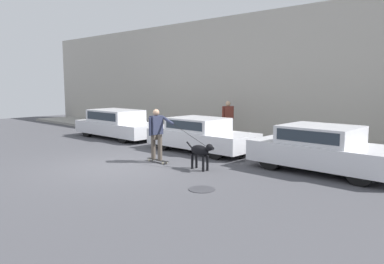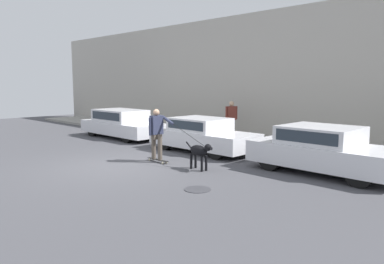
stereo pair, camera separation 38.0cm
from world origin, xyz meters
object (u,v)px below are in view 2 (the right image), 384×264
(parked_car_1, at_px, (202,135))
(pedestrian_with_bag, at_px, (231,118))
(dog, at_px, (200,151))
(parked_car_2, at_px, (324,150))
(parked_car_0, at_px, (122,124))
(skateboarder, at_px, (157,132))

(parked_car_1, xyz_separation_m, pedestrian_with_bag, (-0.69, 2.46, 0.42))
(parked_car_1, xyz_separation_m, dog, (1.92, -2.16, -0.05))
(parked_car_2, xyz_separation_m, pedestrian_with_bag, (-5.20, 2.46, 0.38))
(parked_car_1, height_order, dog, parked_car_1)
(parked_car_2, height_order, dog, parked_car_2)
(pedestrian_with_bag, bearing_deg, parked_car_2, -179.91)
(parked_car_0, distance_m, parked_car_1, 4.94)
(parked_car_2, distance_m, pedestrian_with_bag, 5.77)
(parked_car_2, bearing_deg, parked_car_0, -179.51)
(parked_car_1, relative_size, skateboarder, 1.64)
(parked_car_2, xyz_separation_m, skateboarder, (-4.28, -2.30, 0.31))
(parked_car_0, xyz_separation_m, parked_car_2, (9.46, 0.00, 0.01))
(parked_car_2, distance_m, skateboarder, 4.87)
(parked_car_0, xyz_separation_m, parked_car_1, (4.94, 0.00, -0.03))
(parked_car_0, xyz_separation_m, dog, (6.86, -2.16, -0.08))
(skateboarder, bearing_deg, parked_car_1, 98.22)
(parked_car_0, bearing_deg, skateboarder, -24.00)
(parked_car_1, height_order, skateboarder, skateboarder)
(parked_car_2, bearing_deg, parked_car_1, -179.51)
(parked_car_0, distance_m, parked_car_2, 9.46)
(parked_car_0, height_order, pedestrian_with_bag, pedestrian_with_bag)
(parked_car_0, bearing_deg, pedestrian_with_bag, 29.91)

